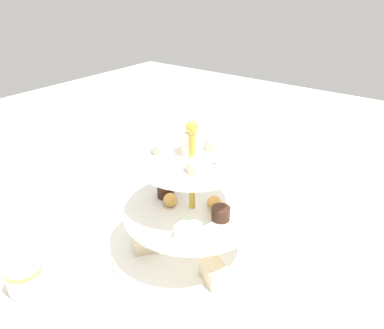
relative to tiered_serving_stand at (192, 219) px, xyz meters
The scene contains 6 objects.
ground_plane 0.08m from the tiered_serving_stand, behind, with size 2.40×2.40×0.00m, color white.
tiered_serving_stand is the anchor object (origin of this frame).
water_glass_tall_right 0.27m from the tiered_serving_stand, 36.37° to the left, with size 0.07×0.07×0.11m, color silver.
teacup_with_saucer 0.28m from the tiered_serving_stand, 145.20° to the left, with size 0.09×0.09×0.05m.
butter_knife_left 0.32m from the tiered_serving_stand, 44.01° to the right, with size 0.17×0.01×0.00m, color silver.
butter_knife_right 0.32m from the tiered_serving_stand, 99.41° to the left, with size 0.17×0.01×0.00m, color silver.
Camera 1 is at (-0.43, -0.32, 0.46)m, focal length 35.50 mm.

